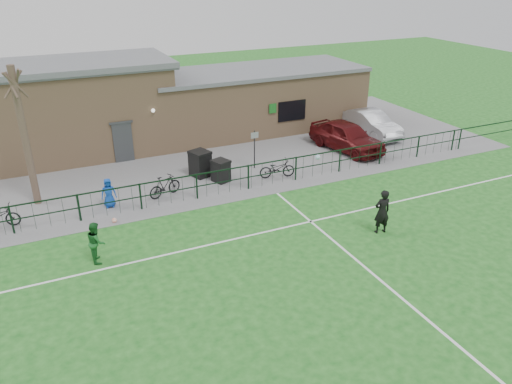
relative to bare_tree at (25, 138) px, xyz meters
name	(u,v)px	position (x,y,z in m)	size (l,w,h in m)	color
ground	(320,286)	(8.00, -10.50, -3.00)	(90.00, 90.00, 0.00)	#1A5A1B
paving_strip	(191,154)	(8.00, 3.00, -2.99)	(34.00, 13.00, 0.02)	slate
pitch_line_touch	(230,194)	(8.00, -2.70, -3.00)	(28.00, 0.10, 0.01)	white
pitch_line_mid	(267,232)	(8.00, -6.50, -3.00)	(28.00, 0.10, 0.01)	white
pitch_line_perp	(370,272)	(10.00, -10.50, -3.00)	(0.10, 16.00, 0.01)	white
perimeter_fence	(228,181)	(8.00, -2.50, -2.40)	(28.00, 0.10, 1.20)	black
bare_tree	(25,138)	(0.00, 0.00, 0.00)	(0.30, 0.30, 6.00)	#4B382D
wheelie_bin_left	(221,172)	(8.16, -1.14, -2.48)	(0.66, 0.75, 0.99)	black
wheelie_bin_right	(200,164)	(7.49, -0.09, -2.38)	(0.79, 0.90, 1.20)	black
sign_post	(254,149)	(10.34, -0.26, -1.98)	(0.06, 0.06, 2.00)	black
car_maroon	(347,136)	(16.13, 0.04, -2.18)	(1.90, 4.73, 1.61)	#4F0E0F
car_silver	(371,123)	(18.97, 1.64, -2.24)	(1.56, 4.47, 1.47)	#B0B1B8
bicycle_d	(165,186)	(5.28, -1.64, -2.49)	(0.46, 1.63, 0.98)	black
bicycle_e	(277,168)	(10.83, -1.84, -2.52)	(0.61, 1.75, 0.92)	black
spectator_child	(109,193)	(2.82, -1.69, -2.33)	(0.63, 0.41, 1.30)	#1244AE
goalkeeper_kick	(381,210)	(12.00, -8.32, -2.07)	(1.24, 3.94, 2.14)	black
outfield_player	(96,242)	(1.69, -5.84, -2.25)	(0.73, 0.57, 1.50)	#1B6126
ball_ground	(114,220)	(2.72, -3.22, -2.90)	(0.20, 0.20, 0.20)	white
clubhouse	(158,104)	(7.12, 6.00, -0.78)	(24.25, 5.40, 4.96)	tan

